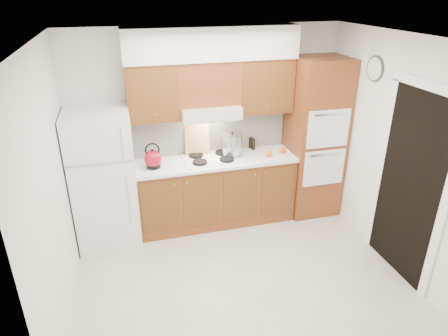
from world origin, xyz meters
name	(u,v)px	position (x,y,z in m)	size (l,w,h in m)	color
floor	(239,273)	(0.00, 0.00, 0.00)	(3.60, 3.60, 0.00)	#B8AFA1
ceiling	(244,39)	(0.00, 0.00, 2.60)	(3.60, 3.60, 0.00)	white
wall_back	(208,126)	(0.00, 1.50, 1.30)	(3.60, 0.02, 2.60)	white
wall_left	(53,194)	(-1.80, 0.00, 1.30)	(0.02, 3.00, 2.60)	white
wall_right	(393,154)	(1.80, 0.00, 1.30)	(0.02, 3.00, 2.60)	white
fridge	(104,179)	(-1.41, 1.14, 0.86)	(0.75, 0.72, 1.72)	white
base_cabinets	(216,192)	(0.02, 1.20, 0.45)	(2.11, 0.60, 0.90)	brown
countertop	(215,161)	(0.03, 1.19, 0.92)	(2.13, 0.62, 0.04)	white
backsplash	(210,132)	(0.02, 1.49, 1.22)	(2.11, 0.03, 0.56)	white
oven_cabinet	(315,138)	(1.44, 1.18, 1.10)	(0.70, 0.65, 2.20)	brown
upper_cab_left	(153,92)	(-0.71, 1.33, 1.85)	(0.63, 0.33, 0.70)	brown
upper_cab_right	(264,85)	(0.72, 1.33, 1.85)	(0.73, 0.33, 0.70)	brown
range_hood	(209,111)	(-0.02, 1.27, 1.57)	(0.75, 0.45, 0.15)	silver
upper_cab_over_hood	(208,83)	(-0.02, 1.33, 1.92)	(0.75, 0.33, 0.55)	brown
soffit	(212,43)	(0.03, 1.32, 2.40)	(2.13, 0.36, 0.40)	silver
cooktop	(211,159)	(-0.02, 1.21, 0.95)	(0.74, 0.50, 0.01)	white
doorway	(409,187)	(1.79, -0.35, 1.05)	(0.02, 0.90, 2.10)	black
wall_clock	(375,69)	(1.79, 0.55, 2.15)	(0.30, 0.30, 0.02)	#3F3833
kettle	(153,159)	(-0.79, 1.14, 1.06)	(0.22, 0.22, 0.22)	maroon
cutting_board	(197,141)	(-0.17, 1.41, 1.14)	(0.33, 0.02, 0.44)	tan
stock_pot	(232,144)	(0.27, 1.26, 1.11)	(0.26, 0.26, 0.27)	#ADADB1
condiment_a	(234,144)	(0.34, 1.40, 1.04)	(0.06, 0.06, 0.20)	black
condiment_b	(253,144)	(0.62, 1.38, 1.02)	(0.05, 0.05, 0.16)	black
condiment_c	(251,143)	(0.61, 1.45, 1.02)	(0.06, 0.06, 0.16)	black
orange_near	(283,150)	(0.96, 1.15, 0.98)	(0.09, 0.09, 0.09)	#EC4B0C
orange_far	(269,154)	(0.73, 1.09, 0.98)	(0.09, 0.09, 0.09)	orange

